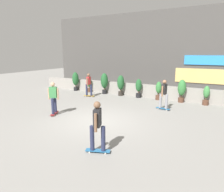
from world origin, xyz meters
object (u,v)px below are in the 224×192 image
object	(u,v)px
potted_plant_2	(104,82)
potted_plant_5	(159,90)
potted_plant_0	(76,80)
skater_by_wall_left	(54,97)
skater_far_left	(164,93)
potted_plant_6	(182,89)
potted_plant_1	(89,84)
potted_plant_3	(121,84)
skater_mid_plaza	(89,84)
skater_foreground	(97,125)
potted_plant_4	(139,87)
potted_plant_7	(206,95)

from	to	relation	value
potted_plant_2	potted_plant_5	distance (m)	4.26
potted_plant_5	potted_plant_0	bearing A→B (deg)	-180.00
skater_by_wall_left	potted_plant_2	bearing A→B (deg)	93.64
potted_plant_2	skater_far_left	bearing A→B (deg)	-23.47
potted_plant_6	skater_far_left	bearing A→B (deg)	-105.22
potted_plant_1	potted_plant_6	distance (m)	7.20
potted_plant_3	skater_mid_plaza	size ratio (longest dim) A/B	0.90
potted_plant_2	skater_far_left	xyz separation A→B (m)	(5.14, -2.23, -0.00)
potted_plant_3	skater_by_wall_left	bearing A→B (deg)	-100.14
skater_foreground	potted_plant_0	bearing A→B (deg)	131.99
potted_plant_0	potted_plant_2	distance (m)	2.81
potted_plant_4	potted_plant_6	world-z (taller)	potted_plant_6
skater_by_wall_left	skater_foreground	distance (m)	4.72
skater_far_left	skater_mid_plaza	bearing A→B (deg)	171.74
skater_far_left	skater_by_wall_left	size ratio (longest dim) A/B	1.00
skater_by_wall_left	potted_plant_4	bearing A→B (deg)	67.07
potted_plant_0	potted_plant_2	bearing A→B (deg)	0.00
skater_far_left	potted_plant_0	bearing A→B (deg)	164.33
potted_plant_6	potted_plant_7	world-z (taller)	potted_plant_6
skater_by_wall_left	skater_mid_plaza	xyz separation A→B (m)	(-0.85, 4.38, 0.00)
potted_plant_0	potted_plant_2	xyz separation A→B (m)	(2.81, 0.00, 0.03)
potted_plant_3	skater_foreground	xyz separation A→B (m)	(3.08, -8.11, 0.05)
potted_plant_5	skater_mid_plaza	world-z (taller)	skater_mid_plaza
potted_plant_3	potted_plant_5	world-z (taller)	potted_plant_3
potted_plant_2	potted_plant_4	bearing A→B (deg)	-0.00
potted_plant_6	skater_far_left	xyz separation A→B (m)	(-0.61, -2.23, 0.08)
potted_plant_2	potted_plant_7	world-z (taller)	potted_plant_2
potted_plant_4	potted_plant_0	bearing A→B (deg)	180.00
potted_plant_5	skater_foreground	world-z (taller)	skater_foreground
potted_plant_3	skater_mid_plaza	bearing A→B (deg)	-143.08
potted_plant_3	skater_foreground	size ratio (longest dim) A/B	0.90
skater_far_left	potted_plant_4	bearing A→B (deg)	136.12
potted_plant_4	potted_plant_5	size ratio (longest dim) A/B	1.07
potted_plant_5	skater_by_wall_left	size ratio (longest dim) A/B	0.73
potted_plant_7	skater_foreground	world-z (taller)	skater_foreground
potted_plant_2	skater_mid_plaza	size ratio (longest dim) A/B	0.95
potted_plant_2	skater_mid_plaza	distance (m)	1.49
potted_plant_0	potted_plant_6	bearing A→B (deg)	0.00
potted_plant_0	potted_plant_3	size ratio (longest dim) A/B	1.02
skater_by_wall_left	skater_mid_plaza	world-z (taller)	same
potted_plant_2	potted_plant_0	bearing A→B (deg)	180.00
potted_plant_5	potted_plant_7	bearing A→B (deg)	-0.00
skater_mid_plaza	potted_plant_1	bearing A→B (deg)	124.39
potted_plant_2	skater_foreground	size ratio (longest dim) A/B	0.95
potted_plant_1	skater_mid_plaza	size ratio (longest dim) A/B	0.72
potted_plant_7	potted_plant_1	bearing A→B (deg)	180.00
potted_plant_5	skater_far_left	xyz separation A→B (m)	(0.89, -2.23, 0.26)
potted_plant_1	skater_mid_plaza	xyz separation A→B (m)	(0.97, -1.42, 0.29)
potted_plant_3	potted_plant_4	size ratio (longest dim) A/B	1.14
potted_plant_3	skater_far_left	size ratio (longest dim) A/B	0.90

